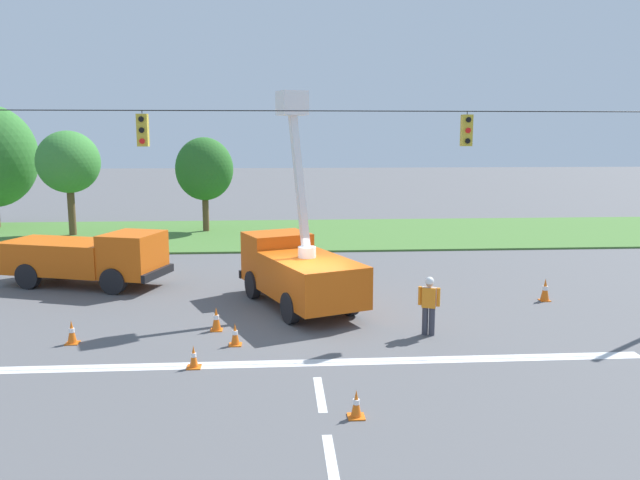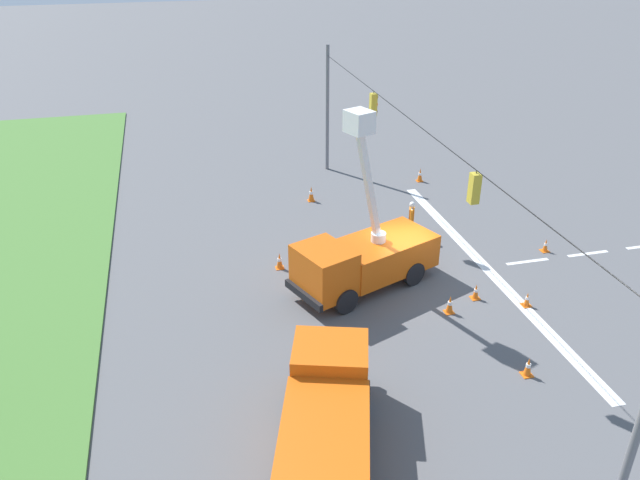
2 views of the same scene
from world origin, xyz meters
name	(u,v)px [view 1 (image 1 of 2)]	position (x,y,z in m)	size (l,w,h in m)	color
ground_plane	(308,322)	(0.00, 0.00, 0.00)	(200.00, 200.00, 0.00)	#565659
grass_verge	(293,234)	(0.00, 18.00, 0.05)	(56.00, 12.00, 0.10)	#477533
lane_markings	(318,385)	(0.00, -5.17, 0.00)	(17.60, 15.25, 0.01)	silver
signal_gantry	(307,189)	(0.00, 0.00, 4.25)	(26.20, 0.33, 7.20)	slate
tree_west	(68,162)	(-13.02, 18.15, 4.36)	(3.56, 3.88, 6.19)	brown
tree_centre	(204,169)	(-5.34, 19.21, 3.88)	(3.49, 3.00, 5.81)	brown
utility_truck_bucket_lift	(297,266)	(-0.26, 1.96, 1.41)	(4.44, 6.52, 7.35)	#D6560F
utility_truck_support_near	(88,257)	(-8.43, 5.52, 1.16)	(6.88, 4.17, 2.17)	#D6560F
road_worker	(429,302)	(3.51, -1.60, 1.00)	(0.61, 0.38, 1.77)	#383842
traffic_cone_foreground_right	(235,335)	(-2.16, -2.13, 0.31)	(0.36, 0.36, 0.65)	orange
traffic_cone_mid_left	(194,357)	(-3.10, -3.82, 0.28)	(0.36, 0.36, 0.59)	orange
traffic_cone_mid_right	(353,276)	(2.02, 4.91, 0.36)	(0.36, 0.36, 0.73)	orange
traffic_cone_near_bucket	(356,404)	(0.68, -6.94, 0.29)	(0.36, 0.36, 0.61)	orange
traffic_cone_lane_edge_a	(216,319)	(-2.82, -0.73, 0.36)	(0.36, 0.36, 0.73)	orange
traffic_cone_lane_edge_b	(545,290)	(8.63, 1.98, 0.41)	(0.36, 0.36, 0.82)	orange
traffic_cone_far_left	(72,332)	(-6.81, -1.68, 0.34)	(0.36, 0.36, 0.69)	orange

